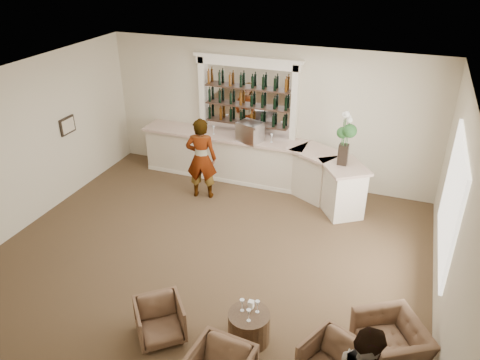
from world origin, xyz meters
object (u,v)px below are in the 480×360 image
armchair_left (160,320)px  espresso_machine (250,132)px  bar_counter (254,162)px  cocktail_table (249,327)px  sommelier (201,159)px  flower_vase (345,135)px  armchair_far (391,342)px

armchair_left → espresso_machine: (-0.39, 5.12, 1.05)m
bar_counter → espresso_machine: espresso_machine is taller
bar_counter → cocktail_table: (1.56, -4.77, -0.32)m
bar_counter → sommelier: (-0.92, -0.99, 0.38)m
cocktail_table → espresso_machine: (-1.65, 4.71, 1.12)m
sommelier → armchair_left: size_ratio=2.73×
armchair_left → flower_vase: flower_vase is taller
flower_vase → sommelier: bearing=-172.0°
sommelier → espresso_machine: 1.31m
sommelier → flower_vase: bearing=174.3°
espresso_machine → flower_vase: flower_vase is taller
cocktail_table → flower_vase: flower_vase is taller
bar_counter → armchair_far: bar_counter is taller
bar_counter → espresso_machine: bearing=-144.6°
sommelier → armchair_far: 5.68m
cocktail_table → armchair_left: size_ratio=0.90×
sommelier → espresso_machine: sommelier is taller
armchair_left → cocktail_table: bearing=-22.1°
armchair_left → flower_vase: size_ratio=0.60×
armchair_far → sommelier: bearing=-159.6°
bar_counter → flower_vase: (2.15, -0.56, 1.22)m
cocktail_table → sommelier: sommelier is taller
sommelier → armchair_far: (4.48, -3.42, -0.64)m
cocktail_table → armchair_left: 1.33m
espresso_machine → flower_vase: 2.33m
sommelier → espresso_machine: bearing=-145.6°
cocktail_table → flower_vase: (0.58, 4.21, 1.55)m
bar_counter → sommelier: 1.40m
bar_counter → cocktail_table: bearing=-71.9°
bar_counter → cocktail_table: 5.03m
armchair_far → flower_vase: 4.37m
armchair_far → flower_vase: (-1.42, 3.86, 1.48)m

